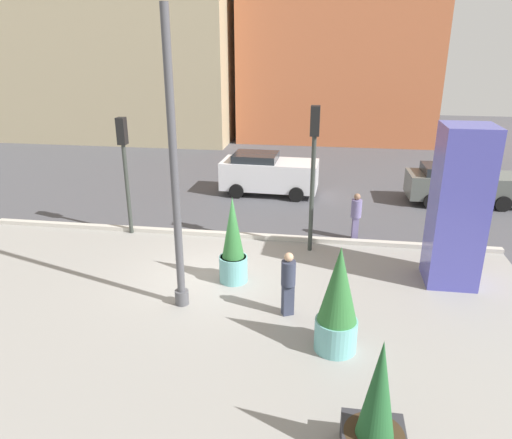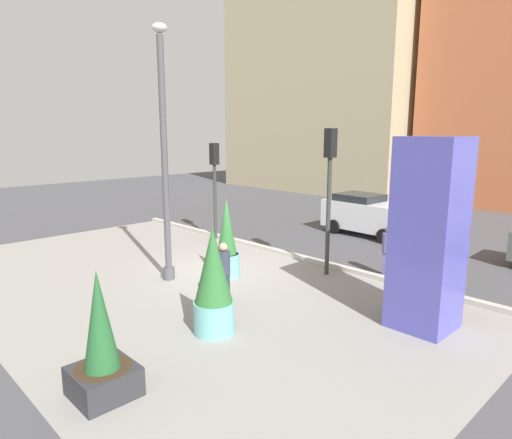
% 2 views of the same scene
% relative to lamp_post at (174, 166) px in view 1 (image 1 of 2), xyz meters
% --- Properties ---
extents(ground_plane, '(60.00, 60.00, 0.00)m').
position_rel_lamp_post_xyz_m(ground_plane, '(0.43, 5.60, -3.74)').
color(ground_plane, '#47474C').
extents(plaza_pavement, '(18.00, 10.00, 0.02)m').
position_rel_lamp_post_xyz_m(plaza_pavement, '(0.43, -0.40, -3.74)').
color(plaza_pavement, gray).
rests_on(plaza_pavement, ground_plane).
extents(curb_strip, '(18.00, 0.24, 0.16)m').
position_rel_lamp_post_xyz_m(curb_strip, '(0.43, 4.72, -3.66)').
color(curb_strip, '#B7B2A8').
rests_on(curb_strip, ground_plane).
extents(lamp_post, '(0.44, 0.44, 7.66)m').
position_rel_lamp_post_xyz_m(lamp_post, '(0.00, 0.00, 0.00)').
color(lamp_post, '#4C4C51').
rests_on(lamp_post, ground_plane).
extents(art_pillar_blue, '(1.36, 1.36, 4.51)m').
position_rel_lamp_post_xyz_m(art_pillar_blue, '(7.21, 2.41, -1.49)').
color(art_pillar_blue, '#4C4CAD').
rests_on(art_pillar_blue, ground_plane).
extents(potted_plant_mid_plaza, '(0.95, 0.95, 2.52)m').
position_rel_lamp_post_xyz_m(potted_plant_mid_plaza, '(3.99, -1.39, -2.53)').
color(potted_plant_mid_plaza, '#6BB2B2').
rests_on(potted_plant_mid_plaza, ground_plane).
extents(potted_plant_near_left, '(0.81, 0.81, 2.55)m').
position_rel_lamp_post_xyz_m(potted_plant_near_left, '(1.09, 1.49, -2.62)').
color(potted_plant_near_left, '#6BB2B2').
rests_on(potted_plant_near_left, ground_plane).
extents(potted_plant_curbside, '(1.05, 1.05, 2.33)m').
position_rel_lamp_post_xyz_m(potted_plant_curbside, '(4.61, -4.39, -2.85)').
color(potted_plant_curbside, '#2D2D33').
rests_on(potted_plant_curbside, ground_plane).
extents(traffic_light_corner, '(0.28, 0.42, 4.13)m').
position_rel_lamp_post_xyz_m(traffic_light_corner, '(-3.26, 4.56, -0.94)').
color(traffic_light_corner, '#333833').
rests_on(traffic_light_corner, ground_plane).
extents(traffic_light_far_side, '(0.28, 0.42, 4.71)m').
position_rel_lamp_post_xyz_m(traffic_light_far_side, '(3.17, 4.00, -0.58)').
color(traffic_light_far_side, '#333833').
rests_on(traffic_light_far_side, ground_plane).
extents(car_curb_east, '(4.30, 2.18, 1.82)m').
position_rel_lamp_post_xyz_m(car_curb_east, '(1.01, 9.99, -2.80)').
color(car_curb_east, silver).
rests_on(car_curb_east, ground_plane).
extents(car_intersection, '(4.58, 2.03, 1.63)m').
position_rel_lamp_post_xyz_m(car_intersection, '(9.19, 9.84, -2.91)').
color(car_intersection, '#565B56').
rests_on(car_intersection, ground_plane).
extents(pedestrian_crossing, '(0.48, 0.48, 1.72)m').
position_rel_lamp_post_xyz_m(pedestrian_crossing, '(2.80, -0.09, -2.78)').
color(pedestrian_crossing, '#33384C').
rests_on(pedestrian_crossing, ground_plane).
extents(pedestrian_by_curb, '(0.40, 0.40, 1.67)m').
position_rel_lamp_post_xyz_m(pedestrian_by_curb, '(4.66, 5.18, -2.82)').
color(pedestrian_by_curb, slate).
rests_on(pedestrian_by_curb, ground_plane).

